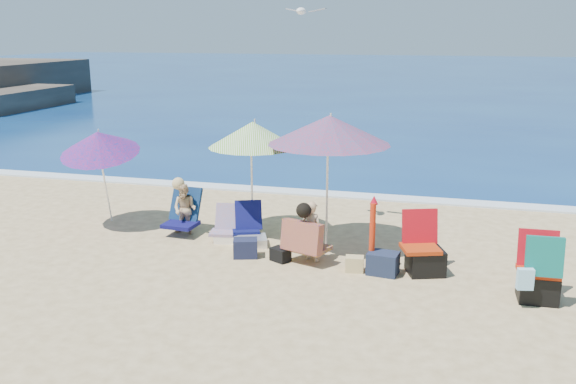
% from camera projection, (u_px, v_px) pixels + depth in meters
% --- Properties ---
extents(ground, '(120.00, 120.00, 0.00)m').
position_uv_depth(ground, '(290.00, 282.00, 9.28)').
color(ground, '#D8BC84').
rests_on(ground, ground).
extents(sea, '(120.00, 80.00, 0.12)m').
position_uv_depth(sea, '(429.00, 76.00, 51.41)').
color(sea, navy).
rests_on(sea, ground).
extents(foam, '(120.00, 0.50, 0.04)m').
position_uv_depth(foam, '(348.00, 195.00, 14.05)').
color(foam, white).
rests_on(foam, ground).
extents(umbrella_turquoise, '(2.04, 2.04, 2.30)m').
position_uv_depth(umbrella_turquoise, '(329.00, 130.00, 10.20)').
color(umbrella_turquoise, silver).
rests_on(umbrella_turquoise, ground).
extents(umbrella_striped, '(2.01, 2.01, 2.09)m').
position_uv_depth(umbrella_striped, '(253.00, 135.00, 11.00)').
color(umbrella_striped, silver).
rests_on(umbrella_striped, ground).
extents(umbrella_blue, '(1.67, 1.71, 1.97)m').
position_uv_depth(umbrella_blue, '(99.00, 143.00, 11.45)').
color(umbrella_blue, white).
rests_on(umbrella_blue, ground).
extents(furled_umbrella, '(0.15, 0.17, 1.20)m').
position_uv_depth(furled_umbrella, '(373.00, 230.00, 9.54)').
color(furled_umbrella, red).
rests_on(furled_umbrella, ground).
extents(chair_navy, '(0.81, 0.88, 0.68)m').
position_uv_depth(chair_navy, '(250.00, 232.00, 10.96)').
color(chair_navy, '#0C1047').
rests_on(chair_navy, ground).
extents(chair_rainbow, '(0.58, 0.61, 0.61)m').
position_uv_depth(chair_rainbow, '(227.00, 231.00, 11.09)').
color(chair_rainbow, '#D2724A').
rests_on(chair_rainbow, ground).
extents(camp_chair_left, '(0.74, 0.72, 0.95)m').
position_uv_depth(camp_chair_left, '(424.00, 255.00, 9.56)').
color(camp_chair_left, '#AD300C').
rests_on(camp_chair_left, ground).
extents(camp_chair_right, '(0.59, 0.74, 0.98)m').
position_uv_depth(camp_chair_right, '(538.00, 276.00, 8.55)').
color(camp_chair_right, red).
rests_on(camp_chair_right, ground).
extents(person_center, '(0.79, 0.77, 1.00)m').
position_uv_depth(person_center, '(308.00, 233.00, 9.96)').
color(person_center, tan).
rests_on(person_center, ground).
extents(person_left, '(0.61, 0.76, 1.04)m').
position_uv_depth(person_left, '(184.00, 209.00, 11.37)').
color(person_left, tan).
rests_on(person_left, ground).
extents(bag_navy_a, '(0.45, 0.38, 0.30)m').
position_uv_depth(bag_navy_a, '(245.00, 248.00, 10.27)').
color(bag_navy_a, '#191E38').
rests_on(bag_navy_a, ground).
extents(bag_black_a, '(0.36, 0.33, 0.22)m').
position_uv_depth(bag_black_a, '(280.00, 255.00, 10.10)').
color(bag_black_a, black).
rests_on(bag_black_a, ground).
extents(bag_tan, '(0.30, 0.23, 0.24)m').
position_uv_depth(bag_tan, '(354.00, 264.00, 9.66)').
color(bag_tan, tan).
rests_on(bag_tan, ground).
extents(bag_navy_b, '(0.49, 0.39, 0.34)m').
position_uv_depth(bag_navy_b, '(383.00, 263.00, 9.55)').
color(bag_navy_b, '#1B243C').
rests_on(bag_navy_b, ground).
extents(seagull, '(0.73, 0.38, 0.12)m').
position_uv_depth(seagull, '(302.00, 11.00, 10.77)').
color(seagull, white).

